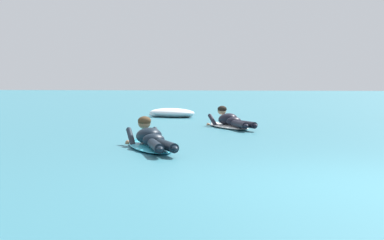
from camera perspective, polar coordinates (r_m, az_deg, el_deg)
ground_plane at (r=16.54m, az=12.16°, el=-0.24°), size 120.00×120.00×0.00m
surfer_near at (r=9.80m, az=-3.82°, el=-1.88°), size 1.42×2.44×0.55m
surfer_far at (r=14.31m, az=3.48°, el=-0.18°), size 1.50×2.40×0.55m
whitewater_mid_right at (r=18.62m, az=-1.84°, el=0.64°), size 1.75×1.41×0.27m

